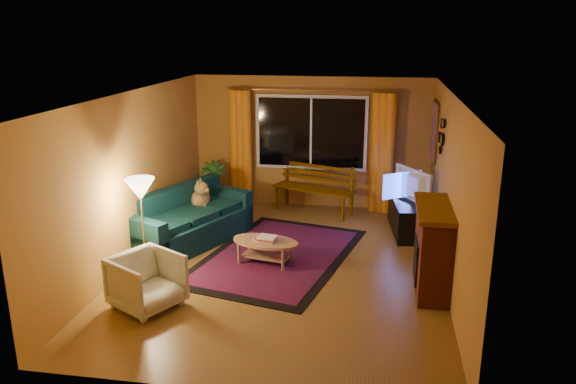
% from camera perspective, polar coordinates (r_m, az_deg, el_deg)
% --- Properties ---
extents(floor, '(4.50, 6.00, 0.02)m').
position_cam_1_polar(floor, '(8.30, -0.34, -7.62)').
color(floor, brown).
rests_on(floor, ground).
extents(ceiling, '(4.50, 6.00, 0.02)m').
position_cam_1_polar(ceiling, '(7.63, -0.38, 9.94)').
color(ceiling, white).
rests_on(ceiling, ground).
extents(wall_back, '(4.50, 0.02, 2.50)m').
position_cam_1_polar(wall_back, '(10.77, 2.38, 5.04)').
color(wall_back, '#B37A30').
rests_on(wall_back, ground).
extents(wall_left, '(0.02, 6.00, 2.50)m').
position_cam_1_polar(wall_left, '(8.54, -15.48, 1.43)').
color(wall_left, '#B37A30').
rests_on(wall_left, ground).
extents(wall_right, '(0.02, 6.00, 2.50)m').
position_cam_1_polar(wall_right, '(7.83, 16.17, 0.03)').
color(wall_right, '#B37A30').
rests_on(wall_right, ground).
extents(window, '(2.00, 0.02, 1.30)m').
position_cam_1_polar(window, '(10.67, 2.35, 6.02)').
color(window, black).
rests_on(window, wall_back).
extents(curtain_rod, '(3.20, 0.03, 0.03)m').
position_cam_1_polar(curtain_rod, '(10.51, 2.37, 10.27)').
color(curtain_rod, '#BF8C3F').
rests_on(curtain_rod, wall_back).
extents(curtain_left, '(0.36, 0.36, 2.24)m').
position_cam_1_polar(curtain_left, '(10.92, -4.79, 4.45)').
color(curtain_left, orange).
rests_on(curtain_left, ground).
extents(curtain_right, '(0.36, 0.36, 2.24)m').
position_cam_1_polar(curtain_right, '(10.59, 9.56, 3.91)').
color(curtain_right, orange).
rests_on(curtain_right, ground).
extents(bench, '(1.60, 0.98, 0.46)m').
position_cam_1_polar(bench, '(10.57, 2.60, -0.88)').
color(bench, '#523002').
rests_on(bench, ground).
extents(potted_plant, '(0.56, 0.56, 0.91)m').
position_cam_1_polar(potted_plant, '(10.85, -7.65, 0.67)').
color(potted_plant, '#235B1E').
rests_on(potted_plant, ground).
extents(sofa, '(1.75, 2.36, 0.88)m').
position_cam_1_polar(sofa, '(9.13, -10.05, -2.58)').
color(sofa, black).
rests_on(sofa, ground).
extents(dog, '(0.32, 0.44, 0.48)m').
position_cam_1_polar(dog, '(9.48, -8.87, -0.31)').
color(dog, olive).
rests_on(dog, sofa).
extents(armchair, '(0.97, 0.98, 0.76)m').
position_cam_1_polar(armchair, '(7.22, -14.17, -8.57)').
color(armchair, beige).
rests_on(armchair, ground).
extents(floor_lamp, '(0.30, 0.30, 1.43)m').
position_cam_1_polar(floor_lamp, '(7.93, -14.49, -3.71)').
color(floor_lamp, '#BF8C3F').
rests_on(floor_lamp, ground).
extents(rug, '(2.63, 3.49, 0.02)m').
position_cam_1_polar(rug, '(8.64, -1.08, -6.49)').
color(rug, maroon).
rests_on(rug, ground).
extents(coffee_table, '(1.19, 1.19, 0.37)m').
position_cam_1_polar(coffee_table, '(8.33, -2.30, -6.10)').
color(coffee_table, '#AF7C58').
rests_on(coffee_table, ground).
extents(tv_console, '(0.59, 1.38, 0.56)m').
position_cam_1_polar(tv_console, '(9.75, 11.91, -2.44)').
color(tv_console, black).
rests_on(tv_console, ground).
extents(television, '(0.63, 0.86, 0.54)m').
position_cam_1_polar(television, '(9.59, 12.10, 0.68)').
color(television, black).
rests_on(television, tv_console).
extents(fireplace, '(0.40, 1.20, 1.10)m').
position_cam_1_polar(fireplace, '(7.65, 14.51, -5.77)').
color(fireplace, maroon).
rests_on(fireplace, ground).
extents(mirror_cluster, '(0.06, 0.60, 0.56)m').
position_cam_1_polar(mirror_cluster, '(8.96, 15.25, 5.74)').
color(mirror_cluster, black).
rests_on(mirror_cluster, wall_right).
extents(painting, '(0.04, 0.76, 0.96)m').
position_cam_1_polar(painting, '(10.11, 14.65, 6.08)').
color(painting, '#DA5B32').
rests_on(painting, wall_right).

